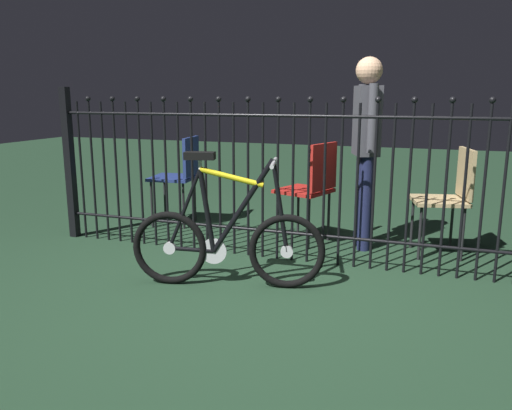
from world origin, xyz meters
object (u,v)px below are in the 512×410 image
(chair_navy, at_px, (181,171))
(chair_tan, at_px, (450,192))
(person_visitor, at_px, (366,137))
(bicycle, at_px, (227,242))
(chair_red, at_px, (312,183))

(chair_navy, relative_size, chair_tan, 1.01)
(person_visitor, bearing_deg, chair_navy, 174.08)
(chair_tan, height_order, person_visitor, person_visitor)
(bicycle, bearing_deg, chair_navy, 127.61)
(chair_red, bearing_deg, bicycle, -103.84)
(bicycle, height_order, chair_tan, bicycle)
(chair_navy, distance_m, person_visitor, 1.89)
(chair_tan, bearing_deg, chair_red, -177.90)
(bicycle, height_order, chair_navy, bicycle)
(chair_tan, distance_m, person_visitor, 0.80)
(chair_red, bearing_deg, chair_tan, 2.10)
(chair_tan, distance_m, chair_red, 1.13)
(bicycle, xyz_separation_m, chair_navy, (-1.09, 1.42, 0.23))
(chair_tan, xyz_separation_m, person_visitor, (-0.68, -0.02, 0.42))
(bicycle, xyz_separation_m, person_visitor, (0.74, 1.23, 0.63))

